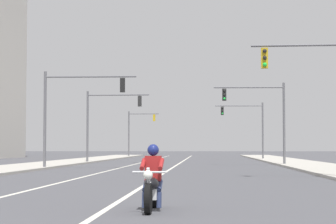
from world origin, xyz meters
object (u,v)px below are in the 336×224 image
Objects in this scene: traffic_signal_near_right at (316,86)px; traffic_signal_mid_left at (106,115)px; traffic_signal_far_right at (249,122)px; traffic_signal_near_left at (72,103)px; traffic_signal_mid_right at (263,110)px; motorcycle_with_rider at (152,184)px; traffic_signal_far_left at (137,127)px.

traffic_signal_mid_left is at bearing 116.45° from traffic_signal_near_right.
traffic_signal_far_right is at bearing 49.31° from traffic_signal_mid_left.
traffic_signal_near_left is 1.00× the size of traffic_signal_mid_right.
motorcycle_with_rider is at bearing -112.77° from traffic_signal_near_right.
motorcycle_with_rider is 73.97m from traffic_signal_far_left.
traffic_signal_far_left is at bearing 96.26° from motorcycle_with_rider.
traffic_signal_near_right is 30.15m from traffic_signal_mid_left.
traffic_signal_mid_right is at bearing 32.51° from traffic_signal_near_left.
traffic_signal_near_right is 1.00× the size of traffic_signal_far_right.
traffic_signal_mid_left is at bearing 100.19° from motorcycle_with_rider.
traffic_signal_mid_right and traffic_signal_far_right have the same top height.
motorcycle_with_rider is 0.35× the size of traffic_signal_mid_left.
traffic_signal_mid_left is at bearing -88.88° from traffic_signal_far_left.
traffic_signal_near_left is 14.73m from traffic_signal_mid_left.
traffic_signal_far_right is 1.00× the size of traffic_signal_far_left.
traffic_signal_near_right is 42.43m from traffic_signal_far_right.
traffic_signal_far_right is at bearing 84.12° from motorcycle_with_rider.
traffic_signal_mid_right and traffic_signal_mid_left have the same top height.
traffic_signal_near_left is 15.16m from traffic_signal_mid_right.
traffic_signal_mid_right is 41.03m from traffic_signal_far_left.
traffic_signal_mid_left and traffic_signal_far_left have the same top height.
traffic_signal_far_left reaches higher than motorcycle_with_rider.
traffic_signal_near_left and traffic_signal_mid_right have the same top height.
traffic_signal_near_left is 1.00× the size of traffic_signal_mid_left.
traffic_signal_far_right is (-0.16, 42.43, 0.08)m from traffic_signal_near_right.
traffic_signal_mid_right is at bearing 91.45° from traffic_signal_near_right.
traffic_signal_mid_left is at bearing 152.98° from traffic_signal_mid_right.
traffic_signal_far_left is at bearing 103.37° from traffic_signal_near_right.
traffic_signal_mid_left is (-13.43, 27.00, 0.09)m from traffic_signal_near_right.
traffic_signal_near_right is (6.01, 14.31, 3.46)m from motorcycle_with_rider.
motorcycle_with_rider is 27.79m from traffic_signal_near_left.
traffic_signal_near_left is at bearing 105.34° from motorcycle_with_rider.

